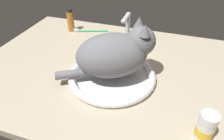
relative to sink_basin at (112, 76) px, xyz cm
name	(u,v)px	position (x,y,z in cm)	size (l,w,h in cm)	color
countertop	(115,71)	(-0.65, 6.73, -2.78)	(118.53, 82.24, 3.00)	#B7A88E
sink_basin	(112,76)	(0.00, 0.00, 0.00)	(34.42, 34.42, 2.87)	white
faucet	(127,37)	(0.00, 21.66, 6.10)	(19.84, 10.69, 19.05)	silver
cat	(117,53)	(1.75, 1.01, 10.17)	(35.42, 29.23, 20.48)	slate
pill_bottle	(206,128)	(33.34, -18.09, 3.19)	(5.05, 5.05, 9.63)	white
amber_bottle	(71,21)	(-35.23, 33.90, 4.63)	(3.66, 3.66, 12.53)	#B2661E
toothbrush	(90,31)	(-24.75, 35.71, -0.66)	(18.07, 7.23, 1.70)	#3FB266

